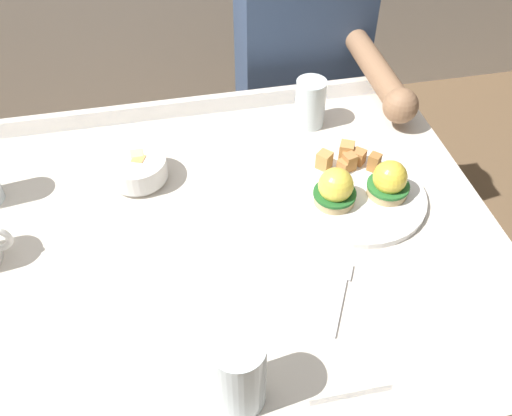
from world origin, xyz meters
name	(u,v)px	position (x,y,z in m)	size (l,w,h in m)	color
ground_plane	(207,410)	(0.00, 0.00, 0.00)	(6.00, 6.00, 0.00)	brown
dining_table	(187,269)	(0.00, 0.00, 0.63)	(1.20, 0.90, 0.74)	silver
eggs_benedict_plate	(359,188)	(0.36, 0.03, 0.77)	(0.27, 0.27, 0.09)	white
fruit_bowl	(138,169)	(-0.07, 0.17, 0.77)	(0.12, 0.12, 0.06)	white
fork	(341,294)	(0.25, -0.20, 0.74)	(0.09, 0.15, 0.00)	silver
water_glass_far	(239,376)	(0.05, -0.34, 0.80)	(0.08, 0.08, 0.14)	silver
water_glass_extra	(310,106)	(0.33, 0.29, 0.79)	(0.07, 0.07, 0.11)	silver
diner_person	(303,80)	(0.40, 0.60, 0.65)	(0.34, 0.54, 1.14)	#33333D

